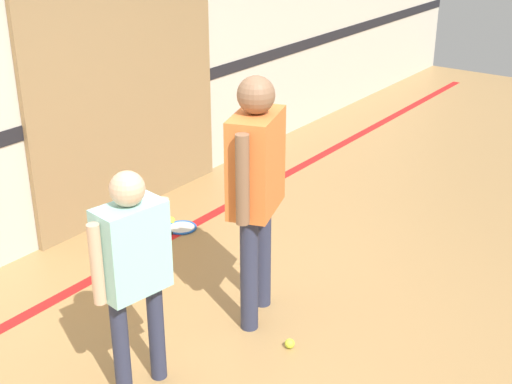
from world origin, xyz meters
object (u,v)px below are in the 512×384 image
object	(u,v)px
racket_spare_on_floor	(180,229)
tennis_ball_near_instructor	(290,344)
person_instructor	(256,175)
person_student_left	(133,260)
tennis_ball_by_spare_racket	(171,220)

from	to	relation	value
racket_spare_on_floor	tennis_ball_near_instructor	bearing A→B (deg)	59.73
person_instructor	racket_spare_on_floor	size ratio (longest dim) A/B	3.30
person_student_left	tennis_ball_near_instructor	bearing A→B (deg)	-22.32
person_instructor	racket_spare_on_floor	distance (m)	1.83
tennis_ball_near_instructor	person_instructor	bearing A→B (deg)	65.84
person_instructor	person_student_left	size ratio (longest dim) A/B	1.23
tennis_ball_near_instructor	person_student_left	bearing A→B (deg)	149.06
person_student_left	tennis_ball_near_instructor	xyz separation A→B (m)	(0.85, -0.51, -0.83)
tennis_ball_near_instructor	tennis_ball_by_spare_racket	bearing A→B (deg)	64.13
tennis_ball_by_spare_racket	person_student_left	bearing A→B (deg)	-141.94
tennis_ball_near_instructor	racket_spare_on_floor	bearing A→B (deg)	63.48
person_student_left	tennis_ball_near_instructor	size ratio (longest dim) A/B	21.20
tennis_ball_near_instructor	tennis_ball_by_spare_racket	world-z (taller)	same
racket_spare_on_floor	tennis_ball_by_spare_racket	xyz separation A→B (m)	(0.04, 0.14, 0.02)
person_instructor	racket_spare_on_floor	xyz separation A→B (m)	(0.69, 1.34, -1.05)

